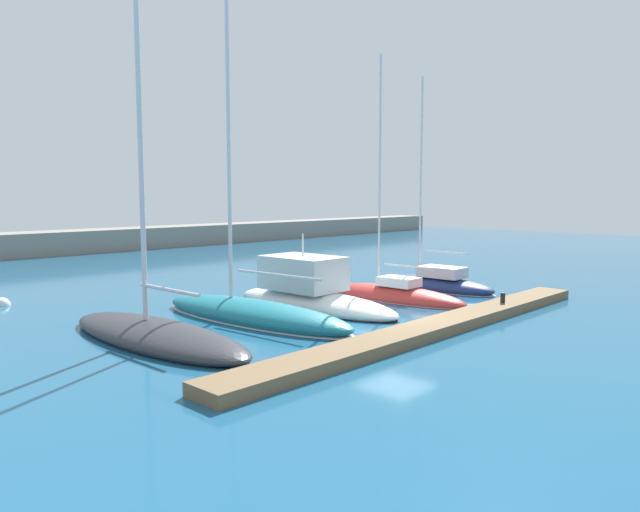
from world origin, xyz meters
The scene contains 10 objects.
ground_plane centered at (0.00, 0.00, 0.00)m, with size 120.00×120.00×0.00m, color #1E567A.
dock_pier centered at (0.00, -1.89, 0.19)m, with size 20.89×1.48×0.39m, color brown.
breakwater_seawall centered at (0.00, 36.91, 0.97)m, with size 108.00×3.80×1.94m, color gray.
sailboat_charcoal_nearest centered at (-7.93, 4.35, 0.36)m, with size 3.08×9.61×17.58m.
sailboat_teal_second centered at (-3.44, 4.54, 0.41)m, with size 3.33×10.15×21.81m.
motorboat_white_third centered at (0.06, 4.77, 0.59)m, with size 2.91×9.09×3.69m.
sailboat_red_fourth centered at (4.28, 3.26, 0.19)m, with size 2.52×7.73×11.98m.
sailboat_navy_fifth centered at (8.17, 3.55, 0.30)m, with size 2.46×7.04×11.41m.
mooring_buoy_white centered at (-9.26, 15.24, 0.00)m, with size 0.72×0.72×0.72m, color white.
dock_bollard centered at (5.06, -1.89, 0.61)m, with size 0.20×0.20×0.44m, color black.
Camera 1 is at (-18.36, -13.43, 5.00)m, focal length 33.14 mm.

